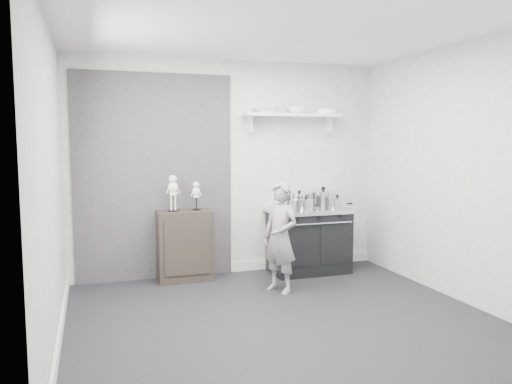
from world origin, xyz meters
TOP-DOWN VIEW (x-y plane):
  - ground at (0.00, 0.00)m, footprint 4.00×4.00m
  - room_shell at (-0.09, 0.15)m, footprint 4.02×3.62m
  - wall_shelf at (0.80, 1.68)m, footprint 1.30×0.26m
  - stove at (0.96, 1.48)m, footprint 1.03×0.65m
  - side_cabinet at (-0.63, 1.61)m, footprint 0.66×0.38m
  - child at (0.30, 0.80)m, footprint 0.48×0.54m
  - pot_front_left at (0.65, 1.39)m, footprint 0.33×0.24m
  - pot_back_left at (0.88, 1.62)m, footprint 0.34×0.25m
  - pot_back_right at (1.21, 1.60)m, footprint 0.42×0.34m
  - pot_front_right at (1.26, 1.30)m, footprint 0.35×0.26m
  - pot_front_center at (0.84, 1.31)m, footprint 0.30×0.21m
  - skeleton_full at (-0.76, 1.61)m, footprint 0.14×0.09m
  - skeleton_torso at (-0.48, 1.61)m, footprint 0.11×0.07m
  - bowl_large at (0.44, 1.67)m, footprint 0.31×0.31m
  - bowl_small at (0.86, 1.67)m, footprint 0.25×0.25m
  - plate_stack at (1.28, 1.67)m, footprint 0.28×0.28m

SIDE VIEW (x-z plane):
  - ground at x=0.00m, z-range 0.00..0.00m
  - stove at x=0.96m, z-range 0.00..0.83m
  - side_cabinet at x=-0.63m, z-range 0.00..0.85m
  - child at x=0.30m, z-range 0.00..1.24m
  - pot_front_left at x=0.65m, z-range 0.81..0.99m
  - pot_front_center at x=0.84m, z-range 0.81..0.99m
  - pot_front_right at x=1.26m, z-range 0.81..1.00m
  - pot_back_left at x=0.88m, z-range 0.81..1.03m
  - pot_back_right at x=1.21m, z-range 0.80..1.07m
  - skeleton_torso at x=-0.48m, z-range 0.85..1.25m
  - skeleton_full at x=-0.76m, z-range 0.85..1.35m
  - room_shell at x=-0.09m, z-range 0.28..2.99m
  - wall_shelf at x=0.80m, z-range 1.89..2.13m
  - plate_stack at x=1.28m, z-range 2.04..2.10m
  - bowl_large at x=0.44m, z-range 2.04..2.12m
  - bowl_small at x=0.86m, z-range 2.04..2.12m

